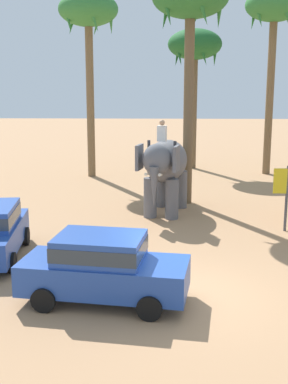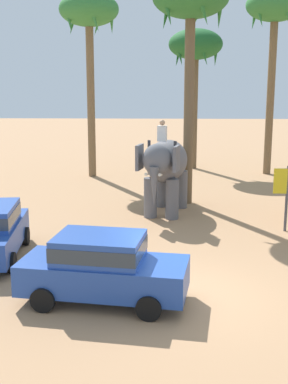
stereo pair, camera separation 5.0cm
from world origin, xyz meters
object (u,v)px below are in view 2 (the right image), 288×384
Objects in this scene: palm_tree_left_of_road at (191,5)px; signboard_yellow at (287,186)px; palm_tree_near_hut at (275,13)px; car_sedan_foreground at (102,266)px; elephant_with_mahout at (165,166)px; palm_tree_leaning_seaward at (195,49)px; palm_tree_far_back at (89,17)px.

palm_tree_left_of_road is 4.01× the size of signboard_yellow.
palm_tree_near_hut is 8.96m from palm_tree_left_of_road.
palm_tree_near_hut is 1.07× the size of palm_tree_left_of_road.
palm_tree_near_hut is at bearing 67.00° from car_sedan_foreground.
car_sedan_foreground is 1.07× the size of elephant_with_mahout.
palm_tree_near_hut reaches higher than palm_tree_left_of_road.
palm_tree_leaning_seaward is (0.81, 9.20, -1.21)m from palm_tree_left_of_road.
palm_tree_near_hut is at bearing 6.21° from palm_tree_far_back.
palm_tree_leaning_seaward is (3.41, 19.69, 6.24)m from car_sedan_foreground.
palm_tree_far_back is (-4.08, 8.24, 6.67)m from elephant_with_mahout.
palm_tree_far_back is at bearing -153.91° from palm_tree_leaning_seaward.
palm_tree_left_of_road is at bearing 62.57° from elephant_with_mahout.
car_sedan_foreground is 20.93m from palm_tree_leaning_seaward.
palm_tree_far_back is (-5.08, 6.31, 0.28)m from palm_tree_left_of_road.
palm_tree_near_hut is 1.23× the size of palm_tree_leaning_seaward.
elephant_with_mahout is at bearing 152.03° from signboard_yellow.
signboard_yellow reaches higher than car_sedan_foreground.
palm_tree_near_hut reaches higher than palm_tree_far_back.
palm_tree_leaning_seaward is at bearing 26.09° from palm_tree_far_back.
car_sedan_foreground is 13.13m from palm_tree_left_of_road.
palm_tree_near_hut is at bearing 81.96° from signboard_yellow.
palm_tree_left_of_road is at bearing 128.34° from signboard_yellow.
palm_tree_left_of_road is 1.16× the size of palm_tree_leaning_seaward.
elephant_with_mahout is at bearing 79.42° from car_sedan_foreground.
palm_tree_left_of_road reaches higher than car_sedan_foreground.
palm_tree_left_of_road is 8.60m from signboard_yellow.
car_sedan_foreground is 0.42× the size of palm_tree_near_hut.
palm_tree_left_of_road reaches higher than palm_tree_leaning_seaward.
car_sedan_foreground is 21.04m from palm_tree_near_hut.
palm_tree_leaning_seaward reaches higher than car_sedan_foreground.
palm_tree_leaning_seaward is (1.81, 11.13, 5.18)m from elephant_with_mahout.
palm_tree_near_hut is (7.60, 17.90, 8.03)m from car_sedan_foreground.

